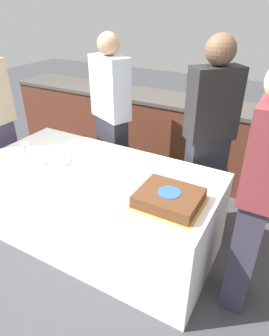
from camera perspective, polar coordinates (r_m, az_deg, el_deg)
ground_plane at (r=2.81m, az=-6.15°, el=-13.54°), size 14.00×14.00×0.00m
back_counter at (r=3.70m, az=7.10°, el=6.20°), size 4.40×0.58×0.92m
dining_table at (r=2.57m, az=-6.60°, el=-7.42°), size 1.92×0.90×0.75m
cake at (r=1.95m, az=6.58°, el=-5.67°), size 0.44×0.38×0.09m
plate_stack at (r=2.51m, az=-14.23°, el=1.76°), size 0.20×0.20×0.06m
wine_glass at (r=2.48m, az=-19.97°, el=3.23°), size 0.06×0.06×0.19m
side_plate_near_cake at (r=2.24m, az=8.84°, el=-2.07°), size 0.21×0.21×0.00m
person_cutting_cake at (r=2.58m, az=13.97°, el=5.53°), size 0.42×0.42×1.71m
person_seated_right at (r=1.94m, az=22.37°, el=-5.42°), size 0.20×0.33×1.66m
person_standing_back at (r=2.97m, az=-4.42°, el=8.79°), size 0.45×0.35×1.67m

